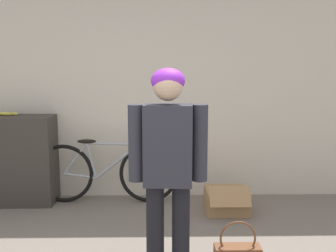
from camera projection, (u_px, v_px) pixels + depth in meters
wall_back at (141, 92)px, 4.77m from camera, size 8.00×0.07×2.60m
side_shelf at (17, 160)px, 4.61m from camera, size 0.88×0.42×1.04m
person at (168, 158)px, 2.79m from camera, size 0.56×0.24×1.60m
bicycle at (106, 172)px, 4.64m from camera, size 1.71×0.46×0.77m
banana at (6, 114)px, 4.57m from camera, size 0.28×0.08×0.04m
cardboard_box at (226, 200)px, 4.38m from camera, size 0.46×0.51×0.34m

